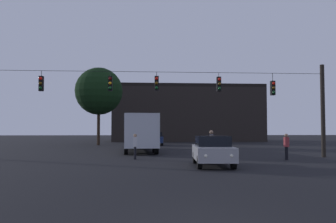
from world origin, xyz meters
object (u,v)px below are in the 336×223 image
at_px(car_near_right, 213,150).
at_px(pedestrian_crossing_left, 286,145).
at_px(pedestrian_crossing_right, 135,145).
at_px(tree_left_silhouette, 99,91).
at_px(pedestrian_crossing_center, 211,143).
at_px(city_bus, 139,129).
at_px(car_far_left, 155,138).

bearing_deg(car_near_right, pedestrian_crossing_left, 32.39).
bearing_deg(pedestrian_crossing_left, pedestrian_crossing_right, 173.45).
relative_size(car_near_right, pedestrian_crossing_right, 2.82).
height_order(car_near_right, tree_left_silhouette, tree_left_silhouette).
xyz_separation_m(pedestrian_crossing_right, tree_left_silhouette, (-4.68, 20.62, 5.45)).
height_order(pedestrian_crossing_center, pedestrian_crossing_right, pedestrian_crossing_center).
height_order(city_bus, car_far_left, city_bus).
xyz_separation_m(city_bus, car_far_left, (1.78, 11.34, -1.07)).
bearing_deg(pedestrian_crossing_center, car_near_right, -100.04).
height_order(pedestrian_crossing_left, pedestrian_crossing_right, pedestrian_crossing_left).
xyz_separation_m(city_bus, pedestrian_crossing_center, (4.56, -8.51, -0.84)).
bearing_deg(pedestrian_crossing_left, city_bus, 133.20).
bearing_deg(pedestrian_crossing_right, car_near_right, -47.31).
bearing_deg(pedestrian_crossing_right, city_bus, 88.68).
bearing_deg(city_bus, pedestrian_crossing_right, -91.32).
height_order(car_near_right, car_far_left, same).
xyz_separation_m(car_far_left, pedestrian_crossing_left, (7.18, -20.88, 0.09)).
bearing_deg(car_near_right, car_far_left, 94.77).
xyz_separation_m(city_bus, pedestrian_crossing_left, (8.96, -9.54, -0.97)).
height_order(car_near_right, pedestrian_crossing_right, pedestrian_crossing_right).
xyz_separation_m(car_near_right, car_far_left, (-2.01, 24.15, 0.00)).
bearing_deg(pedestrian_crossing_center, car_far_left, 97.97).
relative_size(car_near_right, pedestrian_crossing_left, 2.79).
bearing_deg(tree_left_silhouette, pedestrian_crossing_right, -77.22).
bearing_deg(car_far_left, pedestrian_crossing_center, -82.03).
bearing_deg(car_near_right, pedestrian_crossing_right, 132.69).
distance_m(pedestrian_crossing_right, tree_left_silhouette, 21.83).
bearing_deg(car_near_right, tree_left_silhouette, 109.16).
bearing_deg(car_far_left, pedestrian_crossing_left, -71.03).
height_order(city_bus, pedestrian_crossing_left, city_bus).
distance_m(car_far_left, pedestrian_crossing_right, 19.92).
relative_size(car_far_left, tree_left_silhouette, 0.49).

